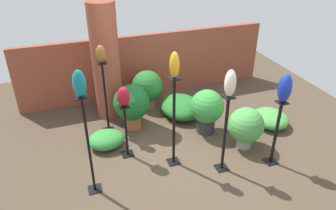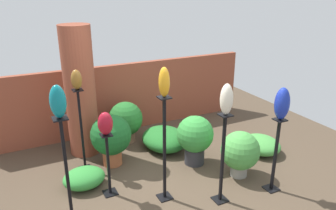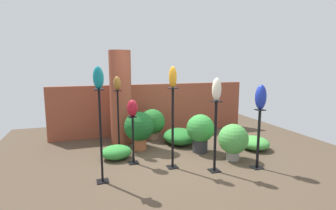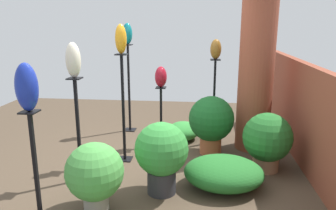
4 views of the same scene
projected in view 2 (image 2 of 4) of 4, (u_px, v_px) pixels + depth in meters
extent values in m
plane|color=#4C3D2D|center=(173.00, 182.00, 5.15)|extent=(8.00, 8.00, 0.00)
cube|color=brown|center=(123.00, 98.00, 6.82)|extent=(5.60, 0.12, 1.42)
cylinder|color=brown|center=(80.00, 92.00, 5.71)|extent=(0.53, 0.53, 2.32)
cube|color=black|center=(68.00, 182.00, 3.77)|extent=(0.04, 0.04, 1.60)
cube|color=black|center=(60.00, 118.00, 3.50)|extent=(0.16, 0.16, 0.02)
cube|color=black|center=(165.00, 197.00, 4.79)|extent=(0.20, 0.20, 0.01)
cube|color=black|center=(164.00, 150.00, 4.52)|extent=(0.04, 0.04, 1.56)
cube|color=black|center=(164.00, 97.00, 4.25)|extent=(0.16, 0.16, 0.02)
cube|color=black|center=(220.00, 199.00, 4.74)|extent=(0.20, 0.20, 0.01)
cube|color=black|center=(222.00, 159.00, 4.51)|extent=(0.04, 0.04, 1.34)
cube|color=black|center=(225.00, 115.00, 4.28)|extent=(0.16, 0.16, 0.02)
cube|color=black|center=(271.00, 188.00, 4.99)|extent=(0.20, 0.20, 0.01)
cube|color=black|center=(275.00, 155.00, 4.79)|extent=(0.04, 0.04, 1.15)
cube|color=black|center=(280.00, 120.00, 4.59)|extent=(0.16, 0.16, 0.02)
cube|color=black|center=(110.00, 193.00, 4.89)|extent=(0.20, 0.20, 0.01)
cube|color=black|center=(108.00, 165.00, 4.72)|extent=(0.04, 0.04, 0.97)
cube|color=black|center=(106.00, 135.00, 4.55)|extent=(0.16, 0.16, 0.01)
cube|color=black|center=(85.00, 168.00, 5.53)|extent=(0.20, 0.20, 0.01)
cube|color=black|center=(82.00, 131.00, 5.29)|extent=(0.04, 0.04, 1.41)
cube|color=black|center=(77.00, 90.00, 5.05)|extent=(0.16, 0.16, 0.02)
ellipsoid|color=#0F727A|center=(58.00, 102.00, 3.43)|extent=(0.17, 0.18, 0.37)
ellipsoid|color=orange|center=(164.00, 82.00, 4.18)|extent=(0.15, 0.16, 0.40)
ellipsoid|color=beige|center=(226.00, 99.00, 4.20)|extent=(0.16, 0.18, 0.42)
ellipsoid|color=#192D9E|center=(282.00, 104.00, 4.51)|extent=(0.20, 0.22, 0.47)
ellipsoid|color=maroon|center=(105.00, 123.00, 4.49)|extent=(0.21, 0.19, 0.33)
ellipsoid|color=brown|center=(76.00, 80.00, 4.99)|extent=(0.17, 0.17, 0.31)
cylinder|color=#936B4C|center=(126.00, 136.00, 6.50)|extent=(0.35, 0.35, 0.19)
sphere|color=#236B28|center=(126.00, 119.00, 6.36)|extent=(0.67, 0.67, 0.67)
cylinder|color=#B25B38|center=(112.00, 157.00, 5.64)|extent=(0.33, 0.33, 0.26)
sphere|color=#195923|center=(111.00, 135.00, 5.50)|extent=(0.69, 0.69, 0.69)
cylinder|color=#2D2D33|center=(194.00, 155.00, 5.67)|extent=(0.34, 0.34, 0.29)
sphere|color=#338C38|center=(195.00, 134.00, 5.53)|extent=(0.63, 0.63, 0.63)
cylinder|color=gray|center=(239.00, 170.00, 5.32)|extent=(0.27, 0.27, 0.18)
sphere|color=#479942|center=(240.00, 151.00, 5.20)|extent=(0.62, 0.62, 0.62)
ellipsoid|color=#479942|center=(261.00, 145.00, 6.04)|extent=(0.67, 0.75, 0.30)
ellipsoid|color=#236B28|center=(164.00, 139.00, 6.19)|extent=(0.82, 0.98, 0.37)
ellipsoid|color=#338C38|center=(84.00, 178.00, 5.01)|extent=(0.64, 0.54, 0.29)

